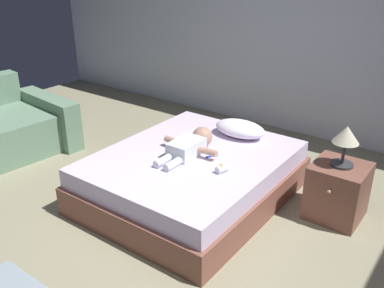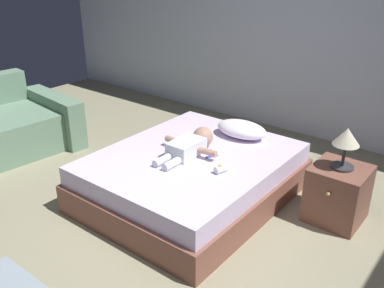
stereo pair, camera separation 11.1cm
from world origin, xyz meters
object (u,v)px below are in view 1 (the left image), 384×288
object	(u,v)px
pillow	(240,129)
toothbrush	(213,156)
nightstand	(337,191)
bed	(192,176)
baby	(191,145)
baby_bottle	(222,168)
lamp	(346,138)

from	to	relation	value
pillow	toothbrush	world-z (taller)	pillow
toothbrush	nightstand	bearing A→B (deg)	21.44
bed	nightstand	world-z (taller)	nightstand
baby	nightstand	xyz separation A→B (m)	(1.16, 0.43, -0.25)
pillow	baby	bearing A→B (deg)	-104.69
bed	toothbrush	size ratio (longest dim) A/B	15.44
baby_bottle	toothbrush	bearing A→B (deg)	137.79
pillow	baby	world-z (taller)	baby
toothbrush	nightstand	world-z (taller)	nightstand
bed	pillow	size ratio (longest dim) A/B	3.58
bed	baby_bottle	xyz separation A→B (m)	(0.38, -0.12, 0.24)
baby	pillow	bearing A→B (deg)	75.31
bed	lamp	distance (m)	1.31
nightstand	lamp	xyz separation A→B (m)	(-0.00, 0.00, 0.47)
nightstand	baby_bottle	world-z (taller)	baby_bottle
baby	lamp	distance (m)	1.25
nightstand	bed	bearing A→B (deg)	-158.09
baby_bottle	baby	bearing A→B (deg)	161.00
baby	toothbrush	xyz separation A→B (m)	(0.20, 0.05, -0.06)
bed	lamp	size ratio (longest dim) A/B	5.32
baby	baby_bottle	distance (m)	0.43
bed	toothbrush	world-z (taller)	toothbrush
pillow	lamp	distance (m)	1.04
baby_bottle	nightstand	bearing A→B (deg)	37.22
pillow	baby_bottle	bearing A→B (deg)	-70.16
bed	baby	distance (m)	0.29
nightstand	baby_bottle	size ratio (longest dim) A/B	4.25
nightstand	baby	bearing A→B (deg)	-159.68
bed	baby_bottle	distance (m)	0.46
bed	nightstand	size ratio (longest dim) A/B	3.80
baby	baby_bottle	xyz separation A→B (m)	(0.41, -0.14, -0.04)
baby	toothbrush	world-z (taller)	baby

